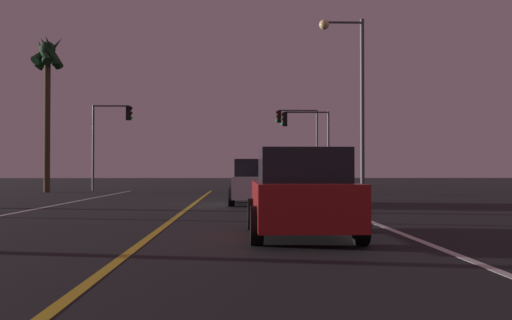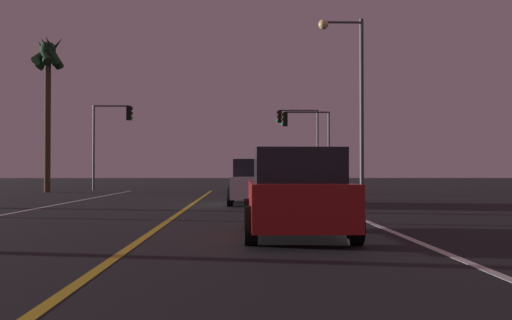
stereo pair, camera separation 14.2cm
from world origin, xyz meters
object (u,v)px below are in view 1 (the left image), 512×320
(car_ahead_far, at_px, (256,183))
(traffic_light_near_left, at_px, (112,128))
(traffic_light_far_right, at_px, (298,130))
(traffic_light_near_right, at_px, (305,131))
(street_lamp_right_far, at_px, (352,85))
(car_lead_same_lane, at_px, (301,194))
(palm_tree_left_far, at_px, (47,67))

(car_ahead_far, bearing_deg, traffic_light_near_left, 29.61)
(car_ahead_far, relative_size, traffic_light_far_right, 0.75)
(car_ahead_far, distance_m, traffic_light_near_right, 15.96)
(car_ahead_far, xyz_separation_m, traffic_light_near_left, (-8.67, 15.26, 3.17))
(traffic_light_near_left, distance_m, street_lamp_right_far, 17.77)
(car_ahead_far, relative_size, car_lead_same_lane, 1.00)
(traffic_light_near_right, relative_size, street_lamp_right_far, 0.64)
(car_ahead_far, xyz_separation_m, street_lamp_right_far, (4.31, 3.18, 4.19))
(traffic_light_near_right, distance_m, palm_tree_left_far, 16.11)
(car_ahead_far, distance_m, palm_tree_left_far, 18.48)
(palm_tree_left_far, bearing_deg, traffic_light_far_right, 27.83)
(street_lamp_right_far, bearing_deg, traffic_light_far_right, -87.96)
(car_ahead_far, bearing_deg, traffic_light_far_right, -10.07)
(traffic_light_near_right, height_order, traffic_light_near_left, traffic_light_near_left)
(car_ahead_far, distance_m, traffic_light_far_right, 21.36)
(car_lead_same_lane, bearing_deg, car_ahead_far, 2.89)
(car_ahead_far, relative_size, traffic_light_near_left, 0.79)
(traffic_light_far_right, bearing_deg, palm_tree_left_far, 27.83)
(car_ahead_far, relative_size, street_lamp_right_far, 0.54)
(traffic_light_near_right, relative_size, traffic_light_near_left, 0.93)
(traffic_light_near_right, height_order, street_lamp_right_far, street_lamp_right_far)
(car_ahead_far, height_order, traffic_light_near_left, traffic_light_near_left)
(car_lead_same_lane, distance_m, traffic_light_near_right, 26.63)
(car_lead_same_lane, relative_size, traffic_light_far_right, 0.75)
(traffic_light_near_left, relative_size, palm_tree_left_far, 0.58)
(traffic_light_far_right, xyz_separation_m, street_lamp_right_far, (0.63, -17.58, 0.77))
(street_lamp_right_far, distance_m, palm_tree_left_far, 18.85)
(car_lead_same_lane, relative_size, traffic_light_near_left, 0.79)
(street_lamp_right_far, bearing_deg, traffic_light_near_right, -86.64)
(traffic_light_far_right, distance_m, street_lamp_right_far, 17.61)
(car_lead_same_lane, relative_size, traffic_light_near_right, 0.85)
(car_lead_same_lane, relative_size, street_lamp_right_far, 0.54)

